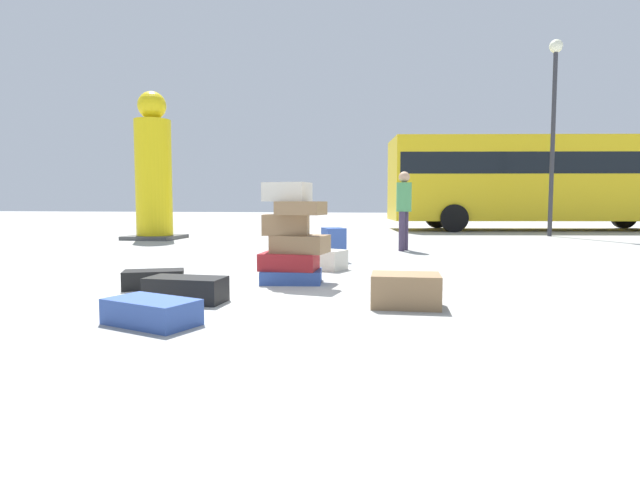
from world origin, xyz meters
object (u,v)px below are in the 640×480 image
lamp_post (554,107)px  suitcase_brown_foreground_far (406,290)px  suitcase_navy_foreground_near (334,244)px  suitcase_black_behind_tower (154,279)px  suitcase_black_white_trunk (186,290)px  parked_bus (546,177)px  suitcase_navy_upright_blue (152,312)px  suitcase_tower (292,239)px  suitcase_cream_right_side (319,259)px  yellow_dummy_statue (154,174)px  person_bearded_onlooker (404,204)px

lamp_post → suitcase_brown_foreground_far: bearing=-110.6°
suitcase_navy_foreground_near → suitcase_black_behind_tower: bearing=-142.3°
suitcase_black_behind_tower → suitcase_black_white_trunk: (0.70, -0.66, 0.02)m
suitcase_navy_foreground_near → parked_bus: parked_bus is taller
lamp_post → suitcase_navy_upright_blue: bearing=-117.2°
suitcase_tower → suitcase_brown_foreground_far: suitcase_tower is taller
suitcase_tower → suitcase_navy_upright_blue: bearing=-105.5°
suitcase_cream_right_side → suitcase_navy_upright_blue: suitcase_cream_right_side is taller
suitcase_navy_foreground_near → suitcase_cream_right_side: (-0.06, -1.05, -0.13)m
suitcase_tower → yellow_dummy_statue: bearing=129.4°
yellow_dummy_statue → suitcase_tower: bearing=-50.6°
suitcase_black_white_trunk → lamp_post: 12.80m
suitcase_tower → suitcase_black_white_trunk: suitcase_tower is taller
yellow_dummy_statue → parked_bus: yellow_dummy_statue is taller
suitcase_cream_right_side → suitcase_brown_foreground_far: size_ratio=1.23×
suitcase_navy_foreground_near → lamp_post: 9.35m
suitcase_black_behind_tower → parked_bus: bearing=37.9°
suitcase_tower → suitcase_navy_foreground_near: size_ratio=2.21×
suitcase_tower → lamp_post: size_ratio=0.22×
suitcase_tower → suitcase_black_white_trunk: (-0.75, -1.35, -0.40)m
suitcase_brown_foreground_far → suitcase_navy_foreground_near: bearing=107.3°
suitcase_navy_upright_blue → suitcase_tower: bearing=93.9°
suitcase_tower → person_bearded_onlooker: (1.28, 4.32, 0.42)m
person_bearded_onlooker → yellow_dummy_statue: yellow_dummy_statue is taller
lamp_post → suitcase_black_white_trunk: bearing=-119.6°
suitcase_cream_right_side → suitcase_tower: bearing=-71.2°
suitcase_cream_right_side → suitcase_brown_foreground_far: (1.27, -2.47, 0.01)m
suitcase_navy_foreground_near → yellow_dummy_statue: bearing=118.9°
suitcase_black_behind_tower → suitcase_navy_foreground_near: size_ratio=1.18×
person_bearded_onlooker → yellow_dummy_statue: bearing=-89.0°
suitcase_tower → yellow_dummy_statue: yellow_dummy_statue is taller
suitcase_navy_foreground_near → suitcase_cream_right_side: 1.06m
suitcase_tower → suitcase_navy_upright_blue: 2.38m
suitcase_tower → suitcase_black_behind_tower: 1.66m
suitcase_navy_upright_blue → yellow_dummy_statue: bearing=137.5°
suitcase_black_behind_tower → suitcase_cream_right_side: bearing=28.8°
suitcase_brown_foreground_far → suitcase_navy_upright_blue: suitcase_brown_foreground_far is taller
suitcase_black_behind_tower → suitcase_navy_upright_blue: size_ratio=0.88×
suitcase_brown_foreground_far → suitcase_navy_upright_blue: bearing=-153.9°
suitcase_brown_foreground_far → suitcase_navy_upright_blue: 2.26m
suitcase_black_behind_tower → suitcase_brown_foreground_far: (2.82, -0.50, 0.05)m
parked_bus → lamp_post: (-0.69, -3.37, 1.80)m
suitcase_tower → suitcase_navy_upright_blue: (-0.62, -2.26, -0.42)m
suitcase_tower → suitcase_navy_foreground_near: bearing=86.1°
suitcase_black_behind_tower → suitcase_brown_foreground_far: suitcase_brown_foreground_far is taller
suitcase_tower → suitcase_black_behind_tower: size_ratio=1.86×
suitcase_black_behind_tower → yellow_dummy_statue: (-3.77, 7.04, 1.59)m
suitcase_tower → suitcase_cream_right_side: (0.10, 1.27, -0.38)m
suitcase_black_behind_tower → suitcase_navy_upright_blue: suitcase_black_behind_tower is taller
yellow_dummy_statue → suitcase_brown_foreground_far: bearing=-48.9°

